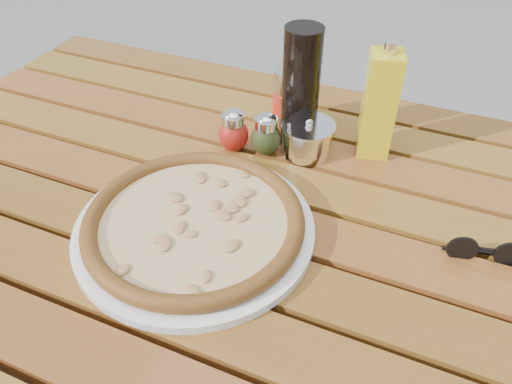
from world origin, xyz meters
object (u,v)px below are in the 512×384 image
at_px(pepper_shaker, 234,131).
at_px(olive_oil_cruet, 379,105).
at_px(parmesan_tin, 308,138).
at_px(pizza, 194,221).
at_px(dark_bottle, 301,89).
at_px(table, 251,247).
at_px(soda_can, 290,99).
at_px(sunglasses, 485,251).
at_px(oregano_shaker, 266,135).
at_px(plate, 195,229).

distance_m(pepper_shaker, olive_oil_cruet, 0.26).
distance_m(olive_oil_cruet, parmesan_tin, 0.13).
height_order(pizza, parmesan_tin, parmesan_tin).
distance_m(dark_bottle, olive_oil_cruet, 0.14).
distance_m(table, soda_can, 0.30).
height_order(pizza, soda_can, soda_can).
relative_size(pepper_shaker, sunglasses, 0.75).
distance_m(oregano_shaker, dark_bottle, 0.10).
bearing_deg(soda_can, pizza, -94.81).
height_order(pepper_shaker, parmesan_tin, pepper_shaker).
xyz_separation_m(table, sunglasses, (0.34, 0.04, 0.09)).
bearing_deg(dark_bottle, sunglasses, -27.09).
bearing_deg(olive_oil_cruet, pepper_shaker, -158.79).
height_order(oregano_shaker, parmesan_tin, oregano_shaker).
distance_m(pizza, pepper_shaker, 0.23).
bearing_deg(pizza, sunglasses, 15.80).
distance_m(pizza, oregano_shaker, 0.23).
bearing_deg(plate, pepper_shaker, 99.88).
xyz_separation_m(oregano_shaker, olive_oil_cruet, (0.18, 0.08, 0.06)).
height_order(plate, sunglasses, sunglasses).
height_order(oregano_shaker, sunglasses, oregano_shaker).
distance_m(pepper_shaker, sunglasses, 0.46).
bearing_deg(parmesan_tin, oregano_shaker, -156.11).
distance_m(dark_bottle, parmesan_tin, 0.09).
bearing_deg(oregano_shaker, pizza, -94.96).
height_order(plate, soda_can, soda_can).
height_order(pepper_shaker, soda_can, soda_can).
height_order(olive_oil_cruet, sunglasses, olive_oil_cruet).
xyz_separation_m(plate, soda_can, (0.03, 0.33, 0.05)).
bearing_deg(plate, table, 48.62).
distance_m(table, pepper_shaker, 0.21).
height_order(table, pizza, pizza).
xyz_separation_m(dark_bottle, parmesan_tin, (0.03, -0.03, -0.08)).
bearing_deg(olive_oil_cruet, soda_can, 172.73).
bearing_deg(soda_can, table, -82.72).
relative_size(table, oregano_shaker, 17.07).
height_order(table, dark_bottle, dark_bottle).
xyz_separation_m(dark_bottle, olive_oil_cruet, (0.13, 0.02, -0.01)).
bearing_deg(pepper_shaker, sunglasses, -13.62).
bearing_deg(olive_oil_cruet, pizza, -122.06).
bearing_deg(table, pizza, -131.38).
bearing_deg(dark_bottle, table, -89.82).
distance_m(pizza, dark_bottle, 0.31).
distance_m(dark_bottle, sunglasses, 0.40).
xyz_separation_m(table, pepper_shaker, (-0.10, 0.15, 0.11)).
relative_size(parmesan_tin, sunglasses, 1.10).
bearing_deg(sunglasses, pizza, -177.70).
bearing_deg(oregano_shaker, parmesan_tin, 23.89).
height_order(dark_bottle, parmesan_tin, dark_bottle).
xyz_separation_m(pepper_shaker, parmesan_tin, (0.13, 0.04, -0.01)).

